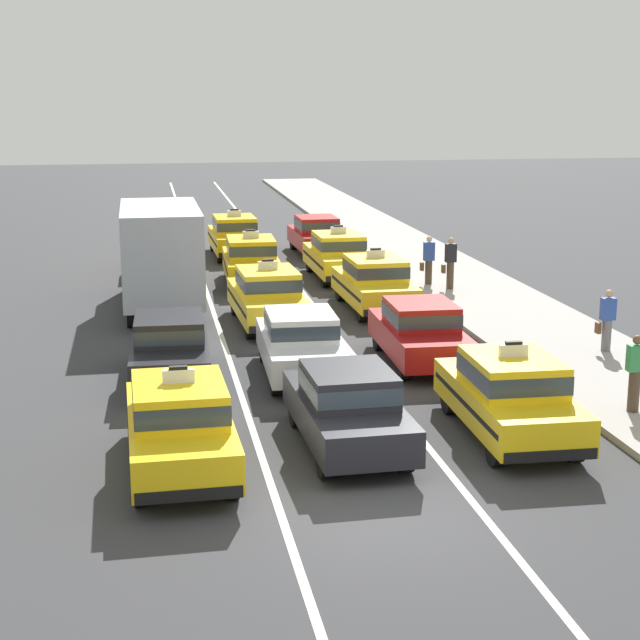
{
  "coord_description": "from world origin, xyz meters",
  "views": [
    {
      "loc": [
        -3.57,
        -14.59,
        6.67
      ],
      "look_at": [
        0.46,
        8.33,
        1.3
      ],
      "focal_mm": 56.22,
      "sensor_mm": 36.0,
      "label": 1
    }
  ],
  "objects": [
    {
      "name": "taxi_right_fourth",
      "position": [
        3.22,
        20.31,
        0.88
      ],
      "size": [
        1.85,
        4.57,
        1.96
      ],
      "color": "black",
      "rests_on": "ground"
    },
    {
      "name": "sedan_right_second",
      "position": [
        3.04,
        8.68,
        0.85
      ],
      "size": [
        1.87,
        4.34,
        1.58
      ],
      "color": "black",
      "rests_on": "ground"
    },
    {
      "name": "sedan_center_second",
      "position": [
        -0.05,
        8.07,
        0.85
      ],
      "size": [
        1.9,
        4.35,
        1.58
      ],
      "color": "black",
      "rests_on": "ground"
    },
    {
      "name": "sedan_right_fifth",
      "position": [
        3.39,
        25.85,
        0.85
      ],
      "size": [
        1.83,
        4.33,
        1.58
      ],
      "color": "black",
      "rests_on": "ground"
    },
    {
      "name": "lane_stripe_left_center",
      "position": [
        -1.6,
        20.0,
        0.0
      ],
      "size": [
        0.14,
        80.0,
        0.01
      ],
      "primitive_type": "cube",
      "color": "silver",
      "rests_on": "ground"
    },
    {
      "name": "sidewalk_curb",
      "position": [
        7.2,
        15.0,
        0.07
      ],
      "size": [
        4.0,
        90.0,
        0.15
      ],
      "primitive_type": "cube",
      "color": "#9E9993",
      "rests_on": "ground"
    },
    {
      "name": "taxi_center_fifth",
      "position": [
        0.01,
        25.92,
        0.88
      ],
      "size": [
        1.89,
        4.59,
        1.96
      ],
      "color": "black",
      "rests_on": "ground"
    },
    {
      "name": "taxi_left_fourth",
      "position": [
        -3.1,
        23.13,
        0.88
      ],
      "size": [
        1.84,
        4.57,
        1.96
      ],
      "color": "black",
      "rests_on": "ground"
    },
    {
      "name": "lane_stripe_center_right",
      "position": [
        1.6,
        20.0,
        0.0
      ],
      "size": [
        0.14,
        80.0,
        0.01
      ],
      "primitive_type": "cube",
      "color": "silver",
      "rests_on": "ground"
    },
    {
      "name": "pedestrian_near_crosswalk",
      "position": [
        6.43,
        17.13,
        1.02
      ],
      "size": [
        0.47,
        0.24,
        1.73
      ],
      "color": "#473828",
      "rests_on": "sidewalk_curb"
    },
    {
      "name": "pedestrian_far_corner",
      "position": [
        5.94,
        18.04,
        0.98
      ],
      "size": [
        0.47,
        0.24,
        1.66
      ],
      "color": "#473828",
      "rests_on": "sidewalk_curb"
    },
    {
      "name": "taxi_right_nearest",
      "position": [
        3.31,
        3.17,
        0.88
      ],
      "size": [
        1.91,
        4.6,
        1.96
      ],
      "color": "black",
      "rests_on": "ground"
    },
    {
      "name": "ground_plane",
      "position": [
        0.0,
        0.0,
        0.0
      ],
      "size": [
        160.0,
        160.0,
        0.0
      ],
      "primitive_type": "plane",
      "color": "#353538"
    },
    {
      "name": "taxi_left_nearest",
      "position": [
        -3.1,
        2.51,
        0.88
      ],
      "size": [
        1.92,
        4.6,
        1.96
      ],
      "color": "black",
      "rests_on": "ground"
    },
    {
      "name": "taxi_center_third",
      "position": [
        -0.17,
        13.46,
        0.88
      ],
      "size": [
        1.96,
        4.62,
        1.96
      ],
      "color": "black",
      "rests_on": "ground"
    },
    {
      "name": "pedestrian_by_storefront",
      "position": [
        7.9,
        8.52,
        0.94
      ],
      "size": [
        0.47,
        0.24,
        1.59
      ],
      "color": "slate",
      "rests_on": "sidewalk_curb"
    },
    {
      "name": "pedestrian_trailing",
      "position": [
        6.26,
        3.8,
        0.98
      ],
      "size": [
        0.36,
        0.24,
        1.63
      ],
      "color": "#473828",
      "rests_on": "sidewalk_curb"
    },
    {
      "name": "box_truck_left_third",
      "position": [
        -3.13,
        16.28,
        1.78
      ],
      "size": [
        2.33,
        6.97,
        3.27
      ],
      "color": "black",
      "rests_on": "ground"
    },
    {
      "name": "sedan_center_nearest",
      "position": [
        0.07,
        3.08,
        0.85
      ],
      "size": [
        1.88,
        4.35,
        1.58
      ],
      "color": "black",
      "rests_on": "ground"
    },
    {
      "name": "sedan_left_second",
      "position": [
        -3.11,
        8.19,
        0.85
      ],
      "size": [
        1.89,
        4.35,
        1.58
      ],
      "color": "black",
      "rests_on": "ground"
    },
    {
      "name": "taxi_right_third",
      "position": [
        3.33,
        14.93,
        0.88
      ],
      "size": [
        1.88,
        4.58,
        1.96
      ],
      "color": "black",
      "rests_on": "ground"
    },
    {
      "name": "taxi_center_fourth",
      "position": [
        0.03,
        19.75,
        0.88
      ],
      "size": [
        1.98,
        4.62,
        1.96
      ],
      "color": "black",
      "rests_on": "ground"
    }
  ]
}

